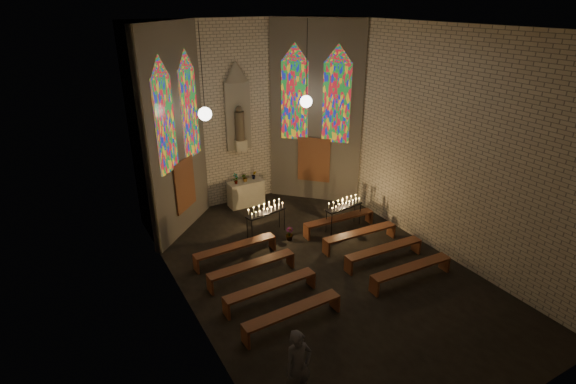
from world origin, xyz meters
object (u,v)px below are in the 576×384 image
object	(u,v)px
aisle_flower_pot	(289,234)
altar	(246,193)
votive_stand_left	(266,210)
visitor	(298,367)
votive_stand_right	(344,205)

from	to	relation	value
aisle_flower_pot	altar	bearing A→B (deg)	91.96
votive_stand_left	visitor	size ratio (longest dim) A/B	0.91
altar	votive_stand_left	distance (m)	2.68
aisle_flower_pot	votive_stand_left	bearing A→B (deg)	127.28
aisle_flower_pot	votive_stand_left	world-z (taller)	votive_stand_left
votive_stand_right	altar	bearing A→B (deg)	113.92
aisle_flower_pot	votive_stand_left	size ratio (longest dim) A/B	0.29
votive_stand_right	visitor	world-z (taller)	visitor
altar	votive_stand_right	xyz separation A→B (m)	(2.20, -3.52, 0.43)
aisle_flower_pot	votive_stand_right	size ratio (longest dim) A/B	0.30
aisle_flower_pot	visitor	xyz separation A→B (m)	(-3.10, -5.84, 0.62)
altar	aisle_flower_pot	world-z (taller)	altar
aisle_flower_pot	votive_stand_right	xyz separation A→B (m)	(2.09, -0.22, 0.71)
altar	aisle_flower_pot	xyz separation A→B (m)	(0.11, -3.31, -0.27)
votive_stand_right	visitor	distance (m)	7.65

